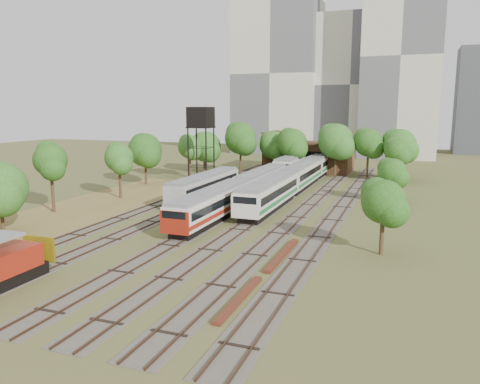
% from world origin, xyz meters
% --- Properties ---
extents(ground, '(240.00, 240.00, 0.00)m').
position_xyz_m(ground, '(0.00, 0.00, 0.00)').
color(ground, '#475123').
rests_on(ground, ground).
extents(dry_grass_patch, '(14.00, 60.00, 0.04)m').
position_xyz_m(dry_grass_patch, '(-18.00, 8.00, 0.02)').
color(dry_grass_patch, brown).
rests_on(dry_grass_patch, ground).
extents(tracks, '(24.60, 80.00, 0.19)m').
position_xyz_m(tracks, '(-0.67, 25.00, 0.04)').
color(tracks, '#4C473D').
rests_on(tracks, ground).
extents(railcar_red_set, '(2.83, 34.58, 3.50)m').
position_xyz_m(railcar_red_set, '(-2.00, 21.47, 1.85)').
color(railcar_red_set, black).
rests_on(railcar_red_set, ground).
extents(railcar_green_set, '(3.03, 52.08, 3.75)m').
position_xyz_m(railcar_green_set, '(2.00, 37.94, 1.98)').
color(railcar_green_set, black).
rests_on(railcar_green_set, ground).
extents(railcar_rear, '(3.11, 16.08, 3.84)m').
position_xyz_m(railcar_rear, '(-2.00, 48.72, 2.03)').
color(railcar_rear, black).
rests_on(railcar_rear, ground).
extents(old_grey_coach, '(2.73, 18.00, 3.37)m').
position_xyz_m(old_grey_coach, '(-8.00, 24.25, 1.84)').
color(old_grey_coach, black).
rests_on(old_grey_coach, ground).
extents(water_tower, '(3.54, 3.54, 12.22)m').
position_xyz_m(water_tower, '(-13.42, 34.80, 10.31)').
color(water_tower, black).
rests_on(water_tower, ground).
extents(rail_pile_near, '(0.51, 7.69, 0.26)m').
position_xyz_m(rail_pile_near, '(8.00, -5.81, 0.13)').
color(rail_pile_near, '#5B291A').
rests_on(rail_pile_near, ground).
extents(rail_pile_far, '(0.56, 8.93, 0.29)m').
position_xyz_m(rail_pile_far, '(8.20, 3.78, 0.15)').
color(rail_pile_far, '#5B291A').
rests_on(rail_pile_far, ground).
extents(maintenance_shed, '(16.45, 11.55, 7.58)m').
position_xyz_m(maintenance_shed, '(-1.00, 57.98, 2.91)').
color(maintenance_shed, '#361E13').
rests_on(maintenance_shed, ground).
extents(tree_band_left, '(8.17, 62.76, 8.15)m').
position_xyz_m(tree_band_left, '(-20.17, 20.37, 4.94)').
color(tree_band_left, '#382616').
rests_on(tree_band_left, ground).
extents(tree_band_far, '(39.93, 9.25, 9.54)m').
position_xyz_m(tree_band_far, '(-1.63, 50.00, 5.91)').
color(tree_band_far, '#382616').
rests_on(tree_band_far, ground).
extents(tree_band_right, '(4.19, 44.61, 7.19)m').
position_xyz_m(tree_band_right, '(15.52, 30.44, 4.58)').
color(tree_band_right, '#382616').
rests_on(tree_band_right, ground).
extents(tower_left, '(22.00, 16.00, 42.00)m').
position_xyz_m(tower_left, '(-18.00, 95.00, 21.00)').
color(tower_left, beige).
rests_on(tower_left, ground).
extents(tower_centre, '(20.00, 18.00, 36.00)m').
position_xyz_m(tower_centre, '(2.00, 100.00, 18.00)').
color(tower_centre, beige).
rests_on(tower_centre, ground).
extents(tower_right, '(18.00, 16.00, 48.00)m').
position_xyz_m(tower_right, '(14.00, 92.00, 24.00)').
color(tower_right, beige).
rests_on(tower_right, ground).
extents(tower_far_right, '(12.00, 12.00, 28.00)m').
position_xyz_m(tower_far_right, '(34.00, 110.00, 14.00)').
color(tower_far_right, '#414349').
rests_on(tower_far_right, ground).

